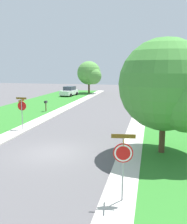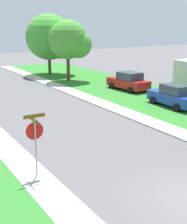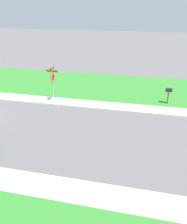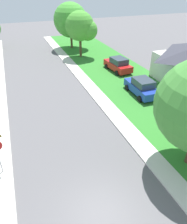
{
  "view_description": "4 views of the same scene",
  "coord_description": "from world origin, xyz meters",
  "px_view_note": "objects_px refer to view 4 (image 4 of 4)",
  "views": [
    {
      "loc": [
        5.78,
        -14.14,
        5.27
      ],
      "look_at": [
        1.05,
        6.91,
        1.4
      ],
      "focal_mm": 40.83,
      "sensor_mm": 36.0,
      "label": 1
    },
    {
      "loc": [
        -9.27,
        -7.8,
        6.44
      ],
      "look_at": [
        0.24,
        8.2,
        1.4
      ],
      "focal_mm": 54.69,
      "sensor_mm": 36.0,
      "label": 2
    },
    {
      "loc": [
        12.24,
        12.0,
        7.11
      ],
      "look_at": [
        -0.36,
        8.98,
        1.4
      ],
      "focal_mm": 39.65,
      "sensor_mm": 36.0,
      "label": 3
    },
    {
      "loc": [
        -2.71,
        -5.91,
        10.12
      ],
      "look_at": [
        2.34,
        7.25,
        1.4
      ],
      "focal_mm": 34.54,
      "sensor_mm": 36.0,
      "label": 4
    }
  ],
  "objects_px": {
    "tree_across_left": "(73,21)",
    "tree_across_right": "(82,27)",
    "car_red_across_road": "(118,65)",
    "car_blue_far_down_street": "(142,87)"
  },
  "relations": [
    {
      "from": "car_red_across_road",
      "to": "tree_across_right",
      "type": "relative_size",
      "value": 0.68
    },
    {
      "from": "tree_across_left",
      "to": "tree_across_right",
      "type": "height_order",
      "value": "tree_across_left"
    },
    {
      "from": "car_blue_far_down_street",
      "to": "tree_across_left",
      "type": "relative_size",
      "value": 0.6
    },
    {
      "from": "tree_across_left",
      "to": "car_red_across_road",
      "type": "bearing_deg",
      "value": -79.95
    },
    {
      "from": "car_blue_far_down_street",
      "to": "tree_across_right",
      "type": "bearing_deg",
      "value": 96.45
    },
    {
      "from": "car_red_across_road",
      "to": "tree_across_right",
      "type": "distance_m",
      "value": 8.34
    },
    {
      "from": "car_blue_far_down_street",
      "to": "tree_across_right",
      "type": "distance_m",
      "value": 14.59
    },
    {
      "from": "tree_across_right",
      "to": "car_red_across_road",
      "type": "bearing_deg",
      "value": -71.95
    },
    {
      "from": "tree_across_left",
      "to": "tree_across_right",
      "type": "relative_size",
      "value": 1.11
    },
    {
      "from": "car_blue_far_down_street",
      "to": "tree_across_right",
      "type": "height_order",
      "value": "tree_across_right"
    }
  ]
}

